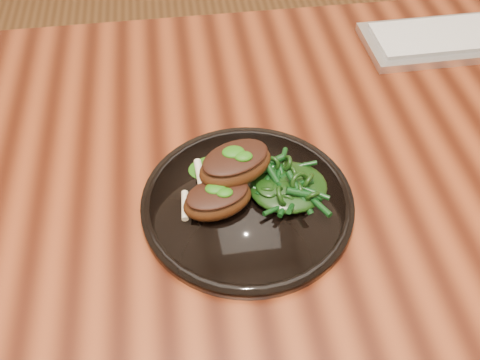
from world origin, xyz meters
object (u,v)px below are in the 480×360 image
(plate, at_px, (247,203))
(greens_heap, at_px, (289,183))
(desk, at_px, (270,190))
(lamb_chop_front, at_px, (217,199))

(plate, bearing_deg, greens_heap, 5.19)
(desk, xyz_separation_m, greens_heap, (0.00, -0.09, 0.12))
(lamb_chop_front, bearing_deg, plate, 13.78)
(desk, bearing_deg, greens_heap, -87.13)
(greens_heap, bearing_deg, plate, -174.81)
(plate, bearing_deg, desk, 61.49)
(lamb_chop_front, height_order, greens_heap, lamb_chop_front)
(desk, bearing_deg, lamb_chop_front, -131.49)
(desk, height_order, lamb_chop_front, lamb_chop_front)
(desk, relative_size, greens_heap, 15.15)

